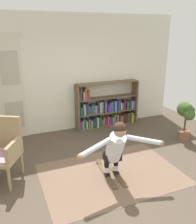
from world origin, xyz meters
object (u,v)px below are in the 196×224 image
object	(u,v)px
bookshelf	(105,109)
potted_plant	(186,115)
skis_pair	(110,172)
wicker_chair	(1,148)
person_skier	(116,146)

from	to	relation	value
bookshelf	potted_plant	world-z (taller)	bookshelf
bookshelf	skis_pair	xyz separation A→B (m)	(-0.87, -2.18, -0.45)
bookshelf	skis_pair	world-z (taller)	bookshelf
bookshelf	wicker_chair	bearing A→B (deg)	-149.21
potted_plant	skis_pair	size ratio (longest dim) A/B	0.98
wicker_chair	person_skier	world-z (taller)	person_skier
potted_plant	skis_pair	xyz separation A→B (m)	(-2.24, -0.63, -0.61)
wicker_chair	skis_pair	xyz separation A→B (m)	(1.80, -0.59, -0.56)
bookshelf	skis_pair	distance (m)	2.39
bookshelf	wicker_chair	size ratio (longest dim) A/B	1.57
skis_pair	person_skier	xyz separation A→B (m)	(-0.01, -0.21, 0.63)
potted_plant	skis_pair	distance (m)	2.41
person_skier	potted_plant	bearing A→B (deg)	20.57
wicker_chair	skis_pair	world-z (taller)	wicker_chair
wicker_chair	potted_plant	distance (m)	4.04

